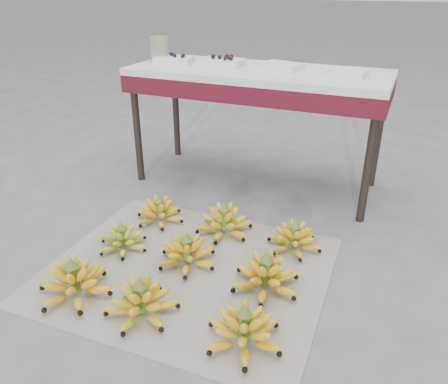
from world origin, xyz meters
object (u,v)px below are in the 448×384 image
at_px(bunch_front_left, 74,283).
at_px(bunch_mid_left, 123,240).
at_px(tray_left, 222,62).
at_px(bunch_back_left, 160,212).
at_px(vendor_table, 258,83).
at_px(tray_far_left, 174,60).
at_px(newspaper_mat, 188,270).
at_px(bunch_front_center, 142,302).
at_px(bunch_mid_right, 266,276).
at_px(bunch_front_right, 244,330).
at_px(bunch_back_center, 224,222).
at_px(bunch_mid_center, 187,253).
at_px(bunch_back_right, 294,239).
at_px(tray_far_right, 344,73).
at_px(tray_right, 281,66).
at_px(glass_jar, 160,49).

relative_size(bunch_front_left, bunch_mid_left, 1.08).
bearing_deg(tray_left, bunch_back_left, -95.19).
xyz_separation_m(bunch_back_left, vendor_table, (0.30, 0.71, 0.59)).
bearing_deg(tray_far_left, vendor_table, 2.37).
bearing_deg(newspaper_mat, vendor_table, 92.65).
bearing_deg(bunch_mid_left, bunch_back_left, 109.37).
bearing_deg(bunch_back_left, bunch_front_center, -68.54).
xyz_separation_m(bunch_front_left, vendor_table, (0.30, 1.40, 0.58)).
xyz_separation_m(bunch_mid_left, tray_far_left, (-0.23, 1.00, 0.70)).
bearing_deg(bunch_mid_right, bunch_front_right, -97.11).
bearing_deg(vendor_table, bunch_front_left, -102.28).
height_order(bunch_front_left, bunch_back_center, bunch_front_left).
distance_m(bunch_front_center, vendor_table, 1.51).
distance_m(bunch_mid_center, tray_left, 1.25).
relative_size(bunch_back_left, bunch_back_right, 0.85).
xyz_separation_m(bunch_front_right, tray_far_right, (0.05, 1.34, 0.69)).
relative_size(tray_right, tray_far_right, 1.07).
distance_m(tray_left, glass_jar, 0.44).
relative_size(bunch_back_center, glass_jar, 2.47).
xyz_separation_m(bunch_mid_left, bunch_back_right, (0.78, 0.33, 0.00)).
height_order(bunch_back_center, bunch_back_right, bunch_back_center).
relative_size(newspaper_mat, bunch_front_center, 3.36).
distance_m(tray_far_left, glass_jar, 0.14).
xyz_separation_m(bunch_mid_left, bunch_back_center, (0.40, 0.34, 0.01)).
bearing_deg(bunch_mid_left, bunch_back_center, 64.28).
xyz_separation_m(tray_left, tray_right, (0.37, 0.03, -0.00)).
distance_m(bunch_mid_center, vendor_table, 1.17).
distance_m(newspaper_mat, bunch_front_center, 0.34).
relative_size(bunch_back_center, tray_right, 1.38).
relative_size(bunch_mid_center, bunch_mid_right, 0.97).
bearing_deg(bunch_front_center, tray_far_right, 50.01).
bearing_deg(bunch_back_left, tray_right, 55.85).
xyz_separation_m(bunch_back_center, tray_right, (0.06, 0.71, 0.69)).
relative_size(newspaper_mat, tray_far_left, 4.91).
xyz_separation_m(bunch_mid_center, bunch_back_center, (0.05, 0.33, 0.00)).
bearing_deg(bunch_front_center, newspaper_mat, 64.68).
distance_m(tray_far_left, tray_right, 0.68).
bearing_deg(glass_jar, tray_far_left, -17.60).
bearing_deg(bunch_mid_center, bunch_back_right, 54.65).
relative_size(bunch_mid_left, bunch_back_center, 0.87).
bearing_deg(bunch_mid_left, bunch_mid_center, 25.74).
distance_m(newspaper_mat, bunch_mid_left, 0.38).
bearing_deg(tray_right, glass_jar, -178.78).
relative_size(bunch_front_center, tray_far_left, 1.46).
bearing_deg(bunch_mid_center, bunch_mid_right, 13.55).
relative_size(bunch_mid_right, vendor_table, 0.23).
relative_size(bunch_front_right, bunch_mid_right, 1.07).
distance_m(bunch_back_center, bunch_back_right, 0.38).
distance_m(bunch_mid_left, tray_far_right, 1.47).
distance_m(vendor_table, tray_far_left, 0.56).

